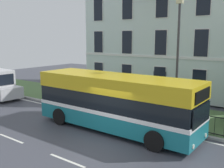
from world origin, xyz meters
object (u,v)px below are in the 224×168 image
at_px(single_decker_bus, 115,102).
at_px(litter_bin, 80,97).
at_px(street_lamp_post, 178,52).
at_px(georgian_townhouse, 187,29).

height_order(single_decker_bus, litter_bin, single_decker_bus).
bearing_deg(street_lamp_post, litter_bin, -175.42).
xyz_separation_m(georgian_townhouse, street_lamp_post, (3.43, -10.17, -1.62)).
bearing_deg(georgian_townhouse, single_decker_bus, -84.21).
bearing_deg(single_decker_bus, georgian_townhouse, 95.87).
relative_size(single_decker_bus, litter_bin, 8.24).
xyz_separation_m(georgian_townhouse, single_decker_bus, (1.35, -13.36, -4.19)).
bearing_deg(single_decker_bus, street_lamp_post, 56.96).
bearing_deg(litter_bin, georgian_townhouse, 70.56).
distance_m(single_decker_bus, litter_bin, 5.84).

